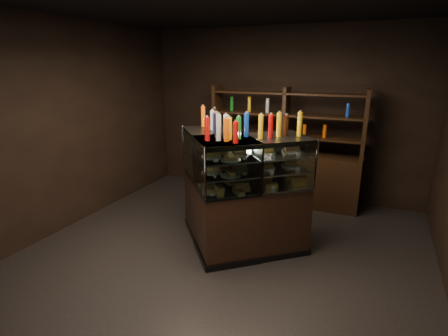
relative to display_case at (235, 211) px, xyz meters
The scene contains 7 objects.
ground 0.56m from the display_case, 96.93° to the right, with size 5.00×5.00×0.00m, color black.
room_shell 1.45m from the display_case, 96.93° to the right, with size 5.02×5.02×3.01m.
display_case is the anchor object (origin of this frame).
food_display 0.66m from the display_case, 94.49° to the right, with size 1.52×1.07×0.47m.
bottles_top 1.15m from the display_case, 85.51° to the left, with size 1.34×0.93×0.30m.
potted_conifer 0.62m from the display_case, ahead, with size 0.33×0.33×0.71m.
back_shelving 1.83m from the display_case, 84.89° to the left, with size 2.56×0.50×2.00m.
Camera 1 is at (1.63, -3.68, 2.38)m, focal length 28.00 mm.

